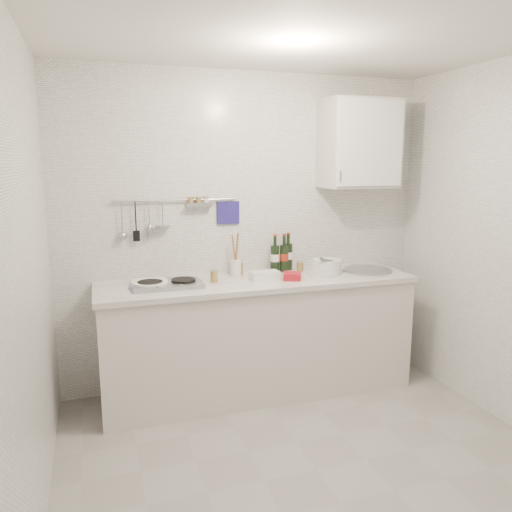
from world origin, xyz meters
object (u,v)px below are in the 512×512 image
Objects in this scene: wine_bottles at (282,253)px; plate_stack_sink at (325,267)px; utensil_crock at (236,266)px; wall_cabinet at (360,144)px; plate_stack_hob at (149,284)px.

plate_stack_sink is at bearing -33.40° from wine_bottles.
utensil_crock is at bearing -173.63° from wine_bottles.
wall_cabinet is 1.40m from utensil_crock.
wall_cabinet is 2.26× the size of wine_bottles.
plate_stack_sink is 0.87× the size of utensil_crock.
plate_stack_hob is 0.71m from utensil_crock.
plate_stack_hob is 1.40m from plate_stack_sink.
wall_cabinet reaches higher than plate_stack_hob.
utensil_crock is at bearing 12.53° from plate_stack_hob.
utensil_crock is (-0.71, 0.15, 0.03)m from plate_stack_sink.
wall_cabinet reaches higher than plate_stack_sink.
wine_bottles is (-0.62, 0.10, -0.87)m from wall_cabinet.
wall_cabinet is 2.32× the size of plate_stack_sink.
plate_stack_sink is 0.97× the size of wine_bottles.
wall_cabinet is at bearing 3.40° from plate_stack_hob.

